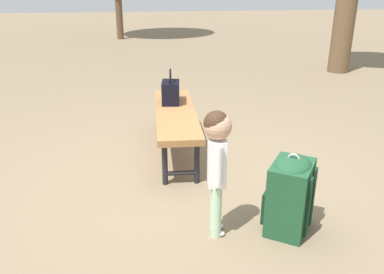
{
  "coord_description": "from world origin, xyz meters",
  "views": [
    {
      "loc": [
        3.08,
        -0.36,
        1.69
      ],
      "look_at": [
        -0.02,
        0.07,
        0.45
      ],
      "focal_mm": 37.36,
      "sensor_mm": 36.0,
      "label": 1
    }
  ],
  "objects_px": {
    "child_standing": "(217,155)",
    "backpack_large": "(290,193)",
    "handbag": "(171,91)",
    "park_bench": "(176,116)"
  },
  "relations": [
    {
      "from": "handbag",
      "to": "backpack_large",
      "type": "distance_m",
      "value": 1.94
    },
    {
      "from": "handbag",
      "to": "backpack_large",
      "type": "xyz_separation_m",
      "value": [
        1.79,
        0.68,
        -0.28
      ]
    },
    {
      "from": "handbag",
      "to": "child_standing",
      "type": "distance_m",
      "value": 1.77
    },
    {
      "from": "handbag",
      "to": "child_standing",
      "type": "bearing_deg",
      "value": 4.97
    },
    {
      "from": "child_standing",
      "to": "backpack_large",
      "type": "distance_m",
      "value": 0.61
    },
    {
      "from": "park_bench",
      "to": "handbag",
      "type": "height_order",
      "value": "handbag"
    },
    {
      "from": "park_bench",
      "to": "handbag",
      "type": "distance_m",
      "value": 0.35
    },
    {
      "from": "handbag",
      "to": "backpack_large",
      "type": "bearing_deg",
      "value": 20.62
    },
    {
      "from": "park_bench",
      "to": "handbag",
      "type": "xyz_separation_m",
      "value": [
        -0.3,
        -0.02,
        0.18
      ]
    },
    {
      "from": "backpack_large",
      "to": "handbag",
      "type": "bearing_deg",
      "value": -159.38
    }
  ]
}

